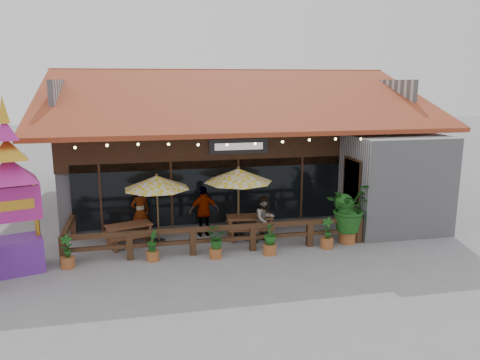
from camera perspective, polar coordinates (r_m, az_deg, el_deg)
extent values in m
plane|color=gray|center=(16.41, 2.86, -7.81)|extent=(100.00, 100.00, 0.00)
cube|color=#9F9FA3|center=(22.56, -1.62, 2.94)|extent=(14.00, 10.00, 4.00)
cube|color=#3D2313|center=(17.18, -3.52, 4.10)|extent=(11.00, 0.16, 1.60)
cube|color=black|center=(17.48, -3.44, -1.44)|extent=(10.00, 0.12, 2.40)
cube|color=#FFC372|center=(17.67, -3.54, -1.29)|extent=(9.80, 0.05, 2.20)
cube|color=#9F9FA3|center=(18.49, 18.33, -0.34)|extent=(3.50, 2.70, 3.60)
cube|color=red|center=(17.48, 13.48, -0.07)|extent=(0.06, 1.20, 1.50)
cube|color=#3D2313|center=(17.47, 13.45, -0.08)|extent=(0.04, 1.34, 1.64)
cube|color=#A73B25|center=(18.85, 0.27, 10.01)|extent=(15.50, 7.05, 2.37)
cube|color=#A73B25|center=(25.73, -3.09, 10.54)|extent=(15.50, 7.05, 2.37)
cube|color=#A73B25|center=(22.28, -1.68, 13.20)|extent=(15.50, 0.30, 0.12)
cube|color=#9F9FA3|center=(22.13, -20.03, 9.08)|extent=(0.20, 9.00, 1.80)
cube|color=#9F9FA3|center=(24.53, 14.88, 9.62)|extent=(0.20, 9.00, 1.80)
cube|color=black|center=(17.24, -0.17, 4.15)|extent=(2.20, 0.10, 0.55)
cube|color=silver|center=(17.18, -0.12, 4.12)|extent=(1.80, 0.02, 0.25)
cube|color=#3D2313|center=(17.32, -16.63, -2.05)|extent=(0.08, 0.08, 2.40)
cube|color=#3D2313|center=(17.29, -8.34, -1.70)|extent=(0.08, 0.08, 2.40)
cube|color=#3D2313|center=(17.61, -0.20, -1.32)|extent=(0.08, 0.08, 2.40)
cube|color=#3D2313|center=(18.27, 7.50, -0.93)|extent=(0.08, 0.08, 2.40)
sphere|color=#FFE88C|center=(15.26, -19.46, 3.75)|extent=(0.09, 0.09, 0.09)
sphere|color=#FFE88C|center=(15.16, -15.91, 4.08)|extent=(0.09, 0.09, 0.09)
sphere|color=#FFE88C|center=(15.12, -12.31, 4.28)|extent=(0.09, 0.09, 0.09)
sphere|color=#FFE88C|center=(15.15, -8.70, 4.33)|extent=(0.09, 0.09, 0.09)
sphere|color=#FFE88C|center=(15.24, -5.12, 4.30)|extent=(0.09, 0.09, 0.09)
sphere|color=#FFE88C|center=(15.38, -1.60, 4.31)|extent=(0.09, 0.09, 0.09)
sphere|color=#FFE88C|center=(15.58, 1.85, 4.45)|extent=(0.09, 0.09, 0.09)
sphere|color=#FFE88C|center=(15.82, 5.21, 4.67)|extent=(0.09, 0.09, 0.09)
sphere|color=#FFE88C|center=(16.12, 8.45, 4.86)|extent=(0.09, 0.09, 0.09)
sphere|color=#FFE88C|center=(16.47, 11.57, 4.93)|extent=(0.09, 0.09, 0.09)
sphere|color=#FFE88C|center=(16.88, 14.53, 4.86)|extent=(0.09, 0.09, 0.09)
cube|color=#472A19|center=(15.50, -20.77, -8.06)|extent=(0.20, 0.20, 0.90)
cube|color=#472A19|center=(15.30, -13.30, -7.84)|extent=(0.20, 0.20, 0.90)
cube|color=#472A19|center=(15.37, -5.76, -7.48)|extent=(0.20, 0.20, 0.90)
cube|color=#472A19|center=(15.69, 1.57, -7.01)|extent=(0.20, 0.20, 0.90)
cube|color=#472A19|center=(16.25, 8.49, -6.46)|extent=(0.20, 0.20, 0.90)
cube|color=#472A19|center=(16.94, 14.24, -5.93)|extent=(0.20, 0.20, 0.90)
cube|color=#472A19|center=(15.35, -2.44, -5.87)|extent=(9.80, 0.16, 0.14)
cube|color=#472A19|center=(15.48, -2.42, -7.28)|extent=(9.80, 0.12, 0.12)
cube|color=#472A19|center=(16.55, -20.24, -5.29)|extent=(0.16, 2.50, 0.14)
cube|color=#472A19|center=(17.75, -19.64, -5.44)|extent=(0.20, 0.20, 0.90)
cylinder|color=brown|center=(16.52, -10.00, -3.66)|extent=(0.06, 0.06, 2.30)
cone|color=yellow|center=(16.28, -10.12, -0.27)|extent=(2.95, 2.95, 0.45)
sphere|color=brown|center=(16.23, -10.16, 0.60)|extent=(0.10, 0.10, 0.10)
cylinder|color=black|center=(16.85, -9.86, -7.33)|extent=(0.44, 0.44, 0.06)
cylinder|color=brown|center=(16.76, -0.20, -2.97)|extent=(0.06, 0.06, 2.45)
cone|color=yellow|center=(16.52, -0.20, 0.60)|extent=(2.56, 2.56, 0.48)
sphere|color=brown|center=(16.47, -0.20, 1.51)|extent=(0.11, 0.11, 0.11)
cylinder|color=black|center=(17.11, -0.20, -6.83)|extent=(0.47, 0.47, 0.06)
cube|color=brown|center=(16.58, -13.42, -5.37)|extent=(1.66, 1.15, 0.06)
cube|color=brown|center=(16.52, -15.57, -6.83)|extent=(0.28, 0.65, 0.70)
cube|color=brown|center=(16.87, -11.20, -6.21)|extent=(0.28, 0.65, 0.70)
cube|color=brown|center=(16.19, -12.82, -6.83)|extent=(1.52, 0.73, 0.05)
cube|color=brown|center=(17.14, -13.88, -5.81)|extent=(1.52, 0.73, 0.05)
cube|color=brown|center=(16.89, 1.16, -4.51)|extent=(1.70, 0.92, 0.06)
cube|color=brown|center=(16.93, -1.25, -5.81)|extent=(0.15, 0.72, 0.75)
cube|color=brown|center=(17.11, 3.54, -5.64)|extent=(0.15, 0.72, 0.75)
cube|color=brown|center=(16.45, 1.41, -6.09)|extent=(1.65, 0.44, 0.05)
cube|color=brown|center=(17.52, 0.92, -4.95)|extent=(1.65, 0.44, 0.05)
cube|color=#622792|center=(15.48, -25.43, -8.24)|extent=(1.61, 1.38, 1.03)
cube|color=#B82287|center=(15.05, -25.95, -2.72)|extent=(1.53, 0.66, 1.03)
cube|color=#C88A23|center=(14.94, -26.06, -2.83)|extent=(1.15, 0.38, 0.30)
cylinder|color=#C88A23|center=(14.95, -23.67, -3.28)|extent=(0.14, 0.14, 1.71)
pyramid|color=#B82287|center=(14.79, -26.44, 2.41)|extent=(2.56, 2.56, 0.68)
pyramid|color=#C88A23|center=(14.72, -26.64, 4.54)|extent=(1.82, 1.82, 0.60)
pyramid|color=#B82287|center=(14.67, -26.84, 6.69)|extent=(1.17, 1.17, 0.60)
pyramid|color=#C88A23|center=(14.64, -27.08, 9.18)|extent=(0.53, 0.53, 0.77)
cylinder|color=#975229|center=(16.91, 12.93, -6.74)|extent=(0.58, 0.58, 0.43)
imported|color=#205D1A|center=(16.59, 13.10, -3.19)|extent=(2.07, 2.03, 1.74)
sphere|color=#205D1A|center=(16.66, 13.64, -4.34)|extent=(0.58, 0.58, 0.58)
sphere|color=#205D1A|center=(16.70, 12.52, -3.55)|extent=(0.50, 0.50, 0.50)
imported|color=#3D2313|center=(17.15, -12.06, -3.86)|extent=(0.81, 0.68, 1.90)
imported|color=#3D2313|center=(16.41, 3.00, -4.79)|extent=(0.97, 0.87, 1.64)
imported|color=#3D2313|center=(17.02, -4.40, -3.83)|extent=(1.11, 0.51, 1.85)
cylinder|color=#975229|center=(15.30, -20.25, -9.41)|extent=(0.42, 0.42, 0.34)
imported|color=#205D1A|center=(15.12, -20.40, -7.58)|extent=(0.38, 0.27, 0.70)
cylinder|color=#975229|center=(15.17, -10.60, -9.06)|extent=(0.40, 0.40, 0.32)
imported|color=#205D1A|center=(15.00, -10.67, -7.32)|extent=(0.36, 0.41, 0.66)
cylinder|color=#975229|center=(15.16, -3.00, -8.87)|extent=(0.41, 0.41, 0.32)
imported|color=#205D1A|center=(14.99, -3.02, -7.10)|extent=(0.76, 0.72, 0.67)
cylinder|color=#975229|center=(15.45, 3.65, -8.41)|extent=(0.44, 0.44, 0.35)
imported|color=#205D1A|center=(15.28, 3.68, -6.53)|extent=(0.57, 0.57, 0.72)
cylinder|color=#975229|center=(16.26, 10.55, -7.55)|extent=(0.43, 0.43, 0.35)
imported|color=#205D1A|center=(16.09, 10.62, -5.77)|extent=(0.45, 0.44, 0.71)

